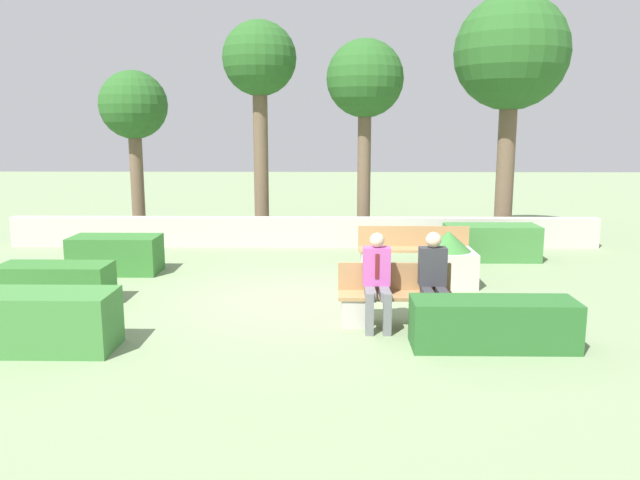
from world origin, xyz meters
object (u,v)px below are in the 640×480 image
object	(u,v)px
bench_left_side	(414,253)
person_seated_woman	(434,276)
person_seated_man	(377,276)
tree_center_right	(365,83)
tree_rightmost	(511,56)
tree_center_left	(259,67)
planter_corner_left	(448,260)
bench_front	(395,303)
tree_leftmost	(134,109)

from	to	relation	value
bench_left_side	person_seated_woman	size ratio (longest dim) A/B	1.63
bench_left_side	person_seated_man	xyz separation A→B (m)	(-0.99, -3.56, 0.39)
bench_left_side	tree_center_right	bearing A→B (deg)	106.81
tree_rightmost	tree_center_left	bearing A→B (deg)	178.95
person_seated_woman	planter_corner_left	world-z (taller)	person_seated_woman
person_seated_man	tree_center_right	distance (m)	7.74
bench_front	tree_center_right	size ratio (longest dim) A/B	0.33
tree_center_left	tree_rightmost	xyz separation A→B (m)	(6.11, -0.11, 0.23)
bench_front	planter_corner_left	bearing A→B (deg)	63.29
tree_center_left	person_seated_woman	bearing A→B (deg)	-66.45
tree_center_right	tree_rightmost	world-z (taller)	tree_rightmost
planter_corner_left	tree_center_right	xyz separation A→B (m)	(-1.27, 4.63, 3.38)
bench_front	tree_center_left	world-z (taller)	tree_center_left
person_seated_woman	planter_corner_left	bearing A→B (deg)	75.03
bench_front	person_seated_woman	size ratio (longest dim) A/B	1.21
tree_center_right	tree_leftmost	bearing A→B (deg)	176.66
person_seated_man	tree_center_left	xyz separation A→B (m)	(-2.41, 7.33, 3.52)
bench_left_side	person_seated_woman	distance (m)	3.58
bench_left_side	tree_center_right	size ratio (longest dim) A/B	0.45
planter_corner_left	tree_leftmost	distance (m)	9.05
tree_center_left	tree_rightmost	distance (m)	6.12
bench_front	tree_center_right	bearing A→B (deg)	90.82
person_seated_man	bench_front	bearing A→B (deg)	26.53
tree_center_left	bench_left_side	bearing A→B (deg)	-47.94
tree_center_left	planter_corner_left	bearing A→B (deg)	-51.67
tree_rightmost	bench_left_side	bearing A→B (deg)	-126.48
planter_corner_left	tree_rightmost	distance (m)	6.63
tree_leftmost	planter_corner_left	bearing A→B (deg)	-35.16
bench_front	person_seated_woman	distance (m)	0.68
person_seated_man	tree_center_left	bearing A→B (deg)	108.19
bench_front	person_seated_man	distance (m)	0.52
bench_left_side	person_seated_man	bearing A→B (deg)	-101.89
bench_left_side	tree_rightmost	xyz separation A→B (m)	(2.71, 3.66, 4.13)
bench_left_side	planter_corner_left	size ratio (longest dim) A/B	2.25
bench_front	tree_leftmost	bearing A→B (deg)	128.90
planter_corner_left	tree_center_left	world-z (taller)	tree_center_left
person_seated_woman	tree_leftmost	world-z (taller)	tree_leftmost
bench_front	person_seated_man	world-z (taller)	person_seated_man
bench_front	bench_left_side	xyz separation A→B (m)	(0.72, 3.42, 0.02)
planter_corner_left	tree_rightmost	world-z (taller)	tree_rightmost
person_seated_man	planter_corner_left	distance (m)	2.86
bench_front	bench_left_side	size ratio (longest dim) A/B	0.74
planter_corner_left	tree_leftmost	bearing A→B (deg)	144.84
bench_front	person_seated_man	size ratio (longest dim) A/B	1.22
person_seated_man	tree_leftmost	world-z (taller)	tree_leftmost
bench_left_side	tree_center_right	xyz separation A→B (m)	(-0.82, 3.53, 3.49)
bench_left_side	person_seated_man	size ratio (longest dim) A/B	1.65
person_seated_man	tree_leftmost	size ratio (longest dim) A/B	0.32
person_seated_man	tree_leftmost	xyz separation A→B (m)	(-5.61, 7.42, 2.49)
person_seated_man	tree_center_right	size ratio (longest dim) A/B	0.27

